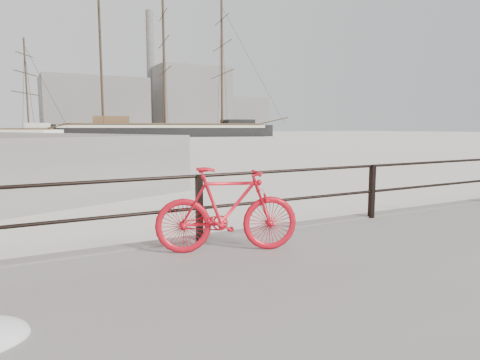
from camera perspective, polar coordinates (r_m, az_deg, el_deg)
name	(u,v)px	position (r m, az deg, el deg)	size (l,w,h in m)	color
ground	(364,234)	(8.63, 16.25, -6.93)	(400.00, 400.00, 0.00)	white
guardrail	(372,191)	(8.36, 17.18, -1.46)	(28.00, 0.10, 1.00)	black
bicycle	(227,210)	(5.80, -1.73, -3.97)	(1.93, 0.29, 1.16)	red
barque_black	(166,137)	(98.27, -9.90, 5.69)	(58.44, 19.13, 33.18)	black
industrial_west	(95,106)	(148.36, -18.79, 9.31)	(32.00, 18.00, 18.00)	gray
industrial_mid	(190,101)	(163.05, -6.75, 10.44)	(26.00, 20.00, 24.00)	gray
industrial_east	(237,116)	(177.14, -0.35, 8.59)	(20.00, 16.00, 14.00)	gray
smokestack	(151,73)	(164.33, -11.81, 13.82)	(2.80, 2.80, 44.00)	gray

